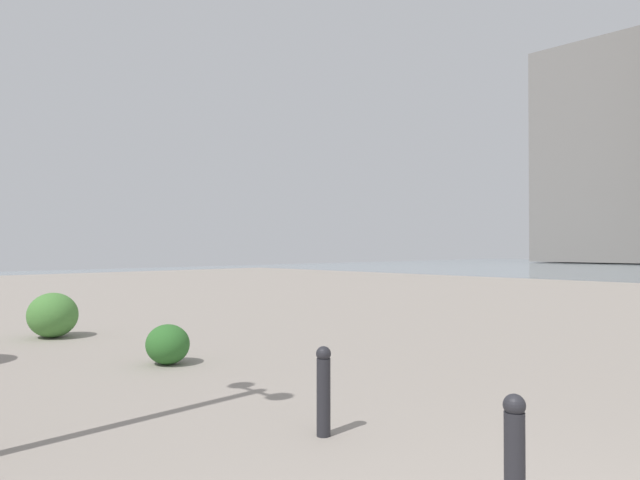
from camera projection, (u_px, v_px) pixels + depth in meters
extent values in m
cube|color=gray|center=(605.00, 156.00, 65.70)|extent=(13.22, 11.49, 24.69)
cylinder|color=#232328|center=(515.00, 470.00, 3.23)|extent=(0.12, 0.12, 0.66)
sphere|color=#232328|center=(514.00, 405.00, 3.24)|extent=(0.13, 0.13, 0.13)
cylinder|color=#232328|center=(324.00, 397.00, 4.81)|extent=(0.12, 0.12, 0.66)
sphere|color=#232328|center=(324.00, 354.00, 4.81)|extent=(0.13, 0.13, 0.13)
ellipsoid|color=#477F38|center=(53.00, 315.00, 10.09)|extent=(0.95, 0.85, 0.80)
ellipsoid|color=#2D6628|center=(168.00, 344.00, 7.77)|extent=(0.65, 0.58, 0.55)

